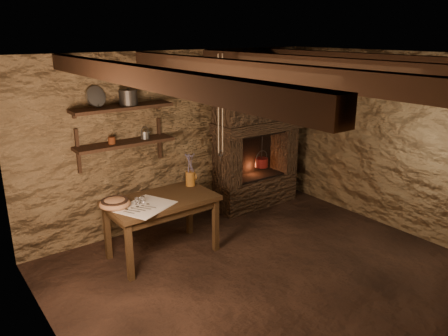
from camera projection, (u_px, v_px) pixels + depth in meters
floor at (272, 277)px, 4.90m from camera, size 4.50×4.50×0.00m
back_wall at (177, 139)px, 6.07m from camera, size 4.50×0.04×2.40m
left_wall at (55, 233)px, 3.26m from camera, size 0.04×4.00×2.40m
right_wall at (400, 144)px, 5.81m from camera, size 0.04×4.00×2.40m
ceiling at (281, 57)px, 4.17m from camera, size 4.50×4.00×0.04m
beam_far_left at (138, 76)px, 3.35m from camera, size 0.14×3.95×0.16m
beam_mid_left at (240, 69)px, 3.92m from camera, size 0.14×3.95×0.16m
beam_mid_right at (316, 64)px, 4.49m from camera, size 0.14×3.95×0.16m
beam_far_right at (375, 61)px, 5.05m from camera, size 0.14×3.95×0.16m
shelf_lower at (125, 143)px, 5.43m from camera, size 1.25×0.30×0.04m
shelf_upper at (122, 107)px, 5.30m from camera, size 1.25×0.30×0.04m
hearth at (257, 129)px, 6.59m from camera, size 1.43×0.51×2.30m
work_table at (162, 225)px, 5.29m from camera, size 1.29×0.75×0.74m
linen_cloth at (146, 207)px, 4.94m from camera, size 0.74×0.68×0.01m
pewter_cutlery_row at (146, 206)px, 4.92m from camera, size 0.53×0.38×0.01m
drinking_glasses at (142, 200)px, 5.02m from camera, size 0.19×0.06×0.08m
stoneware_jug at (190, 172)px, 5.57m from camera, size 0.14×0.14×0.43m
wooden_bowl at (115, 204)px, 4.92m from camera, size 0.46×0.46×0.12m
iron_stockpot at (128, 98)px, 5.31m from camera, size 0.24×0.24×0.17m
tin_pan at (96, 96)px, 5.17m from camera, size 0.27×0.18×0.25m
small_kettle at (145, 135)px, 5.57m from camera, size 0.17×0.15×0.15m
rusty_tin at (112, 140)px, 5.32m from camera, size 0.09×0.09×0.09m
red_pot at (262, 162)px, 6.76m from camera, size 0.25×0.25×0.54m
hanging_ropes at (220, 105)px, 5.19m from camera, size 0.08×0.08×1.20m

